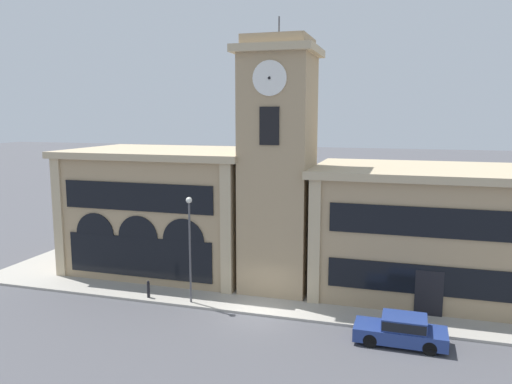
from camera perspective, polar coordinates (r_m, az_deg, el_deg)
ground_plane at (r=28.78m, az=0.08°, el=-14.00°), size 300.00×300.00×0.00m
sidewalk_kerb at (r=34.83m, az=3.30°, el=-9.77°), size 39.91×13.41×0.15m
clock_tower at (r=31.19m, az=2.53°, el=2.87°), size 4.86×4.86×16.98m
town_hall_left_wing at (r=36.94m, az=-9.97°, el=-1.90°), size 13.56×9.54×8.73m
town_hall_right_wing at (r=33.20m, az=19.08°, el=-4.13°), size 14.28×9.54×7.96m
parked_car_near at (r=26.31m, az=16.30°, el=-14.85°), size 4.45×1.85×1.45m
street_lamp at (r=29.38m, az=-7.59°, el=-4.88°), size 0.36×0.36×6.33m
bollard at (r=31.58m, az=-12.20°, el=-10.81°), size 0.18×0.18×1.06m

